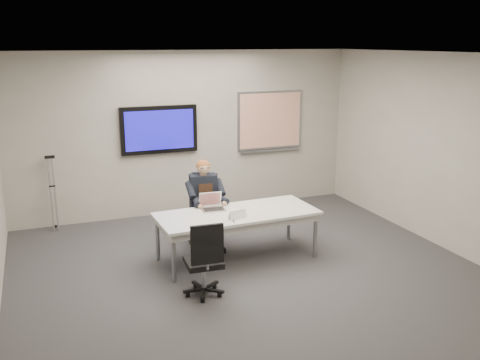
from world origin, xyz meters
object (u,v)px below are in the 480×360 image
object	(u,v)px
laptop	(212,205)
office_chair_far	(204,220)
seated_person	(207,212)
conference_table	(237,218)
office_chair_near	(204,273)

from	to	relation	value
laptop	office_chair_far	bearing A→B (deg)	89.08
seated_person	laptop	bearing A→B (deg)	-88.75
conference_table	seated_person	size ratio (longest dim) A/B	1.75
conference_table	office_chair_far	xyz separation A→B (m)	(-0.22, 0.85, -0.28)
office_chair_far	laptop	xyz separation A→B (m)	(-0.05, -0.59, 0.42)
office_chair_near	seated_person	bearing A→B (deg)	-105.26
office_chair_far	seated_person	world-z (taller)	seated_person
office_chair_far	office_chair_near	distance (m)	1.86
office_chair_far	office_chair_near	world-z (taller)	office_chair_far
office_chair_far	seated_person	bearing A→B (deg)	-70.52
conference_table	office_chair_near	xyz separation A→B (m)	(-0.76, -0.92, -0.30)
conference_table	office_chair_near	size ratio (longest dim) A/B	2.35
office_chair_near	laptop	size ratio (longest dim) A/B	2.81
office_chair_far	office_chair_near	bearing A→B (deg)	-83.29
office_chair_near	office_chair_far	bearing A→B (deg)	-103.42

